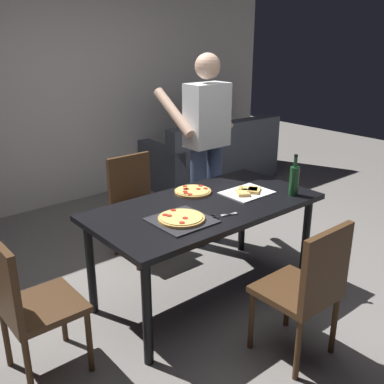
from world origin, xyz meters
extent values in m
plane|color=gray|center=(0.00, 0.00, 0.00)|extent=(12.00, 12.00, 0.00)
cube|color=silver|center=(0.00, 2.60, 1.40)|extent=(6.40, 0.10, 2.80)
cube|color=black|center=(0.00, 0.00, 0.73)|extent=(1.68, 0.85, 0.04)
cylinder|color=black|center=(-0.76, -0.35, 0.35)|extent=(0.06, 0.06, 0.71)
cylinder|color=black|center=(0.76, -0.35, 0.35)|extent=(0.06, 0.06, 0.71)
cylinder|color=black|center=(-0.76, 0.35, 0.35)|extent=(0.06, 0.06, 0.71)
cylinder|color=black|center=(0.76, 0.35, 0.35)|extent=(0.06, 0.06, 0.71)
cube|color=#472D19|center=(0.00, -0.83, 0.43)|extent=(0.42, 0.42, 0.04)
cube|color=#472D19|center=(0.00, -1.02, 0.68)|extent=(0.42, 0.04, 0.45)
cylinder|color=#472D19|center=(0.18, -0.65, 0.21)|extent=(0.04, 0.04, 0.41)
cylinder|color=#472D19|center=(-0.18, -0.65, 0.21)|extent=(0.04, 0.04, 0.41)
cylinder|color=#472D19|center=(0.18, -1.01, 0.21)|extent=(0.04, 0.04, 0.41)
cylinder|color=#472D19|center=(-0.18, -1.01, 0.21)|extent=(0.04, 0.04, 0.41)
cube|color=#472D19|center=(0.00, 0.83, 0.43)|extent=(0.42, 0.42, 0.04)
cube|color=#472D19|center=(0.00, 1.02, 0.68)|extent=(0.42, 0.04, 0.45)
cylinder|color=#472D19|center=(-0.18, 0.65, 0.21)|extent=(0.04, 0.04, 0.41)
cylinder|color=#472D19|center=(0.18, 0.65, 0.21)|extent=(0.04, 0.04, 0.41)
cylinder|color=#472D19|center=(-0.18, 1.01, 0.21)|extent=(0.04, 0.04, 0.41)
cylinder|color=#472D19|center=(0.18, 1.01, 0.21)|extent=(0.04, 0.04, 0.41)
cube|color=#472D19|center=(-1.24, 0.00, 0.43)|extent=(0.42, 0.42, 0.04)
cube|color=#472D19|center=(-1.43, 0.00, 0.68)|extent=(0.04, 0.42, 0.45)
cylinder|color=#472D19|center=(-1.06, -0.18, 0.21)|extent=(0.04, 0.04, 0.41)
cylinder|color=#472D19|center=(-1.06, 0.18, 0.21)|extent=(0.04, 0.04, 0.41)
cylinder|color=#472D19|center=(-1.42, -0.18, 0.21)|extent=(0.04, 0.04, 0.41)
cylinder|color=#472D19|center=(-1.42, 0.18, 0.21)|extent=(0.04, 0.04, 0.41)
cube|color=#4C515B|center=(1.90, 2.05, 0.20)|extent=(1.75, 0.95, 0.40)
cube|color=#4C515B|center=(1.88, 1.73, 0.62)|extent=(1.71, 0.31, 0.45)
cube|color=#4C515B|center=(2.67, 2.00, 0.50)|extent=(0.21, 0.86, 0.20)
cube|color=#4C515B|center=(1.13, 2.10, 0.50)|extent=(0.21, 0.86, 0.20)
cylinder|color=#38476B|center=(0.71, 0.68, 0.47)|extent=(0.14, 0.14, 0.95)
cylinder|color=#38476B|center=(0.51, 0.68, 0.47)|extent=(0.14, 0.14, 0.95)
cube|color=white|center=(0.61, 0.68, 1.23)|extent=(0.38, 0.22, 0.55)
sphere|color=#E0B293|center=(0.61, 0.68, 1.64)|extent=(0.22, 0.22, 0.22)
cylinder|color=#E0B293|center=(0.84, 0.86, 1.25)|extent=(0.09, 0.50, 0.39)
cylinder|color=#E0B293|center=(0.38, 0.86, 1.25)|extent=(0.09, 0.50, 0.39)
cube|color=#2D2D33|center=(-0.32, -0.13, 0.76)|extent=(0.37, 0.37, 0.01)
cylinder|color=tan|center=(-0.32, -0.13, 0.77)|extent=(0.31, 0.31, 0.02)
cylinder|color=#EACC6B|center=(-0.32, -0.13, 0.78)|extent=(0.28, 0.28, 0.01)
cylinder|color=#B22819|center=(-0.30, -0.01, 0.79)|extent=(0.04, 0.04, 0.00)
cylinder|color=#B22819|center=(-0.39, -0.21, 0.79)|extent=(0.04, 0.04, 0.00)
cylinder|color=#B22819|center=(-0.38, -0.07, 0.79)|extent=(0.04, 0.04, 0.00)
cylinder|color=#B22819|center=(-0.32, -0.17, 0.79)|extent=(0.04, 0.04, 0.00)
cylinder|color=#B22819|center=(-0.39, -0.04, 0.79)|extent=(0.04, 0.04, 0.00)
cube|color=white|center=(0.39, -0.04, 0.76)|extent=(0.36, 0.28, 0.01)
cube|color=#EACC6B|center=(0.42, -0.02, 0.77)|extent=(0.16, 0.17, 0.02)
cube|color=tan|center=(0.39, 0.03, 0.77)|extent=(0.08, 0.08, 0.02)
cube|color=#EACC6B|center=(0.44, -0.06, 0.77)|extent=(0.17, 0.15, 0.02)
cube|color=tan|center=(0.40, -0.09, 0.77)|extent=(0.07, 0.09, 0.02)
cube|color=#EACC6B|center=(0.34, -0.04, 0.77)|extent=(0.15, 0.17, 0.02)
cube|color=tan|center=(0.30, -0.09, 0.77)|extent=(0.09, 0.07, 0.02)
cylinder|color=#194723|center=(0.63, -0.28, 0.86)|extent=(0.07, 0.07, 0.22)
cylinder|color=#194723|center=(0.63, -0.28, 1.01)|extent=(0.03, 0.03, 0.08)
cylinder|color=black|center=(0.63, -0.28, 1.06)|extent=(0.03, 0.03, 0.02)
cube|color=silver|center=(-0.02, -0.26, 0.76)|extent=(0.12, 0.03, 0.01)
cube|color=silver|center=(-0.02, -0.26, 0.76)|extent=(0.11, 0.06, 0.01)
torus|color=black|center=(-0.12, -0.21, 0.76)|extent=(0.05, 0.05, 0.01)
torus|color=black|center=(-0.13, -0.24, 0.76)|extent=(0.05, 0.05, 0.01)
cylinder|color=tan|center=(0.08, 0.24, 0.76)|extent=(0.28, 0.28, 0.02)
cylinder|color=#EACC6B|center=(0.08, 0.24, 0.77)|extent=(0.25, 0.25, 0.01)
cylinder|color=#B22819|center=(0.01, 0.24, 0.78)|extent=(0.04, 0.04, 0.00)
cylinder|color=#B22819|center=(0.05, 0.29, 0.78)|extent=(0.04, 0.04, 0.00)
cylinder|color=#B22819|center=(0.00, 0.17, 0.78)|extent=(0.04, 0.04, 0.00)
cylinder|color=#B22819|center=(-0.01, 0.21, 0.78)|extent=(0.04, 0.04, 0.00)
cylinder|color=#B22819|center=(0.06, 0.28, 0.78)|extent=(0.04, 0.04, 0.00)
cylinder|color=#B22819|center=(0.19, 0.27, 0.78)|extent=(0.04, 0.04, 0.00)
cylinder|color=#B22819|center=(0.17, 0.20, 0.78)|extent=(0.04, 0.04, 0.00)
cylinder|color=#B22819|center=(0.13, 0.23, 0.78)|extent=(0.04, 0.04, 0.00)
cylinder|color=#B22819|center=(0.09, 0.34, 0.78)|extent=(0.04, 0.04, 0.00)
camera|label=1|loc=(-1.98, -2.22, 1.91)|focal=41.69mm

